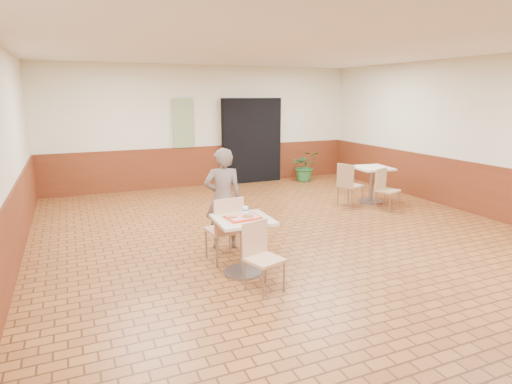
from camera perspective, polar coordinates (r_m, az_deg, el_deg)
name	(u,v)px	position (r m, az deg, el deg)	size (l,w,h in m)	color
room_shell	(305,149)	(6.39, 6.60, 5.68)	(8.01, 10.01, 3.01)	brown
wainscot_band	(304,214)	(6.59, 6.38, -2.97)	(8.00, 10.00, 1.00)	#602812
corridor_doorway	(252,141)	(11.32, -0.59, 6.86)	(1.60, 0.22, 2.20)	black
promo_poster	(183,123)	(10.77, -9.69, 9.03)	(0.50, 0.03, 1.20)	gray
main_table	(243,236)	(5.55, -1.74, -5.94)	(0.71, 0.71, 0.75)	beige
chair_main_front	(261,253)	(5.11, 0.62, -8.08)	(0.48, 0.48, 0.83)	tan
chair_main_back	(226,226)	(5.92, -4.09, -4.54)	(0.47, 0.47, 0.94)	#D8A581
customer	(223,199)	(6.41, -4.40, -0.90)	(0.56, 0.37, 1.54)	#705F57
serving_tray	(243,217)	(5.47, -1.75, -3.40)	(0.42, 0.32, 0.03)	red
ring_donut	(233,216)	(5.44, -3.10, -3.19)	(0.11, 0.11, 0.03)	#D1934C
long_john_donut	(248,216)	(5.43, -1.07, -3.16)	(0.15, 0.11, 0.04)	gold
paper_cup	(246,210)	(5.58, -1.41, -2.41)	(0.08, 0.08, 0.09)	white
second_table	(372,179)	(9.55, 15.16, 1.75)	(0.73, 0.73, 0.77)	beige
chair_second_left	(348,183)	(9.08, 12.20, 1.24)	(0.52, 0.52, 0.90)	tan
chair_second_front	(385,187)	(9.07, 16.80, 0.69)	(0.48, 0.48, 0.82)	tan
potted_plant	(305,166)	(11.59, 6.58, 3.47)	(0.74, 0.64, 0.82)	#2A6A30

